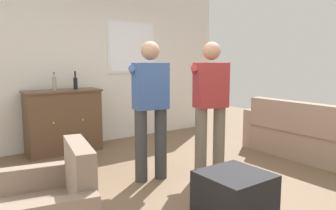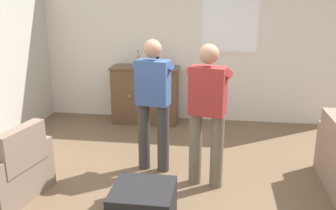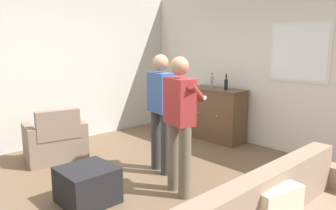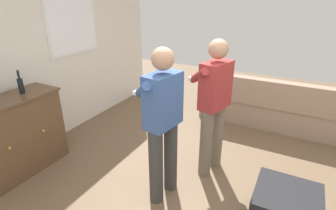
# 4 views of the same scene
# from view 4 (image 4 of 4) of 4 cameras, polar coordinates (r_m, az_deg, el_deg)

# --- Properties ---
(ground) EXTENTS (10.40, 10.40, 0.00)m
(ground) POSITION_cam_4_polar(r_m,az_deg,el_deg) (3.24, 9.31, -18.18)
(ground) COLOR brown
(wall_back_with_window) EXTENTS (5.20, 0.15, 2.80)m
(wall_back_with_window) POSITION_cam_4_polar(r_m,az_deg,el_deg) (4.15, -26.94, 10.78)
(wall_back_with_window) COLOR silver
(wall_back_with_window) RESTS_ON ground
(couch) EXTENTS (0.57, 2.49, 0.86)m
(couch) POSITION_cam_4_polar(r_m,az_deg,el_deg) (4.76, 22.08, -0.80)
(couch) COLOR gray
(couch) RESTS_ON ground
(sideboard_cabinet) EXTENTS (1.16, 0.49, 1.00)m
(sideboard_cabinet) POSITION_cam_4_polar(r_m,az_deg,el_deg) (3.75, -30.28, -5.94)
(sideboard_cabinet) COLOR brown
(sideboard_cabinet) RESTS_ON ground
(bottle_liquor_amber) EXTENTS (0.06, 0.06, 0.29)m
(bottle_liquor_amber) POSITION_cam_4_polar(r_m,az_deg,el_deg) (3.64, -29.40, 3.82)
(bottle_liquor_amber) COLOR black
(bottle_liquor_amber) RESTS_ON sideboard_cabinet
(ottoman) EXTENTS (0.59, 0.59, 0.42)m
(ottoman) POSITION_cam_4_polar(r_m,az_deg,el_deg) (2.93, 24.10, -20.22)
(ottoman) COLOR black
(ottoman) RESTS_ON ground
(person_standing_left) EXTENTS (0.55, 0.50, 1.68)m
(person_standing_left) POSITION_cam_4_polar(r_m,az_deg,el_deg) (2.67, -1.25, -3.27)
(person_standing_left) COLOR #383838
(person_standing_left) RESTS_ON ground
(person_standing_right) EXTENTS (0.54, 0.51, 1.68)m
(person_standing_right) POSITION_cam_4_polar(r_m,az_deg,el_deg) (3.13, 9.87, 0.51)
(person_standing_right) COLOR #6B6051
(person_standing_right) RESTS_ON ground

